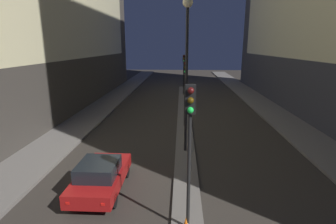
{
  "coord_description": "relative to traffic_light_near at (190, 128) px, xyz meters",
  "views": [
    {
      "loc": [
        -0.28,
        -3.45,
        6.29
      ],
      "look_at": [
        -1.44,
        19.18,
        0.5
      ],
      "focal_mm": 28.0,
      "sensor_mm": 36.0,
      "label": 1
    }
  ],
  "objects": [
    {
      "name": "traffic_light_near",
      "position": [
        0.0,
        0.0,
        0.0
      ],
      "size": [
        0.32,
        0.42,
        5.02
      ],
      "color": "black",
      "rests_on": "median_strip"
    },
    {
      "name": "street_lamp",
      "position": [
        0.0,
        7.0,
        2.3
      ],
      "size": [
        0.54,
        0.54,
        8.65
      ],
      "color": "black",
      "rests_on": "median_strip"
    },
    {
      "name": "median_strip",
      "position": [
        0.0,
        14.4,
        -3.72
      ],
      "size": [
        1.18,
        35.63,
        0.11
      ],
      "color": "#66605B",
      "rests_on": "ground"
    },
    {
      "name": "traffic_light_mid",
      "position": [
        0.0,
        11.96,
        0.0
      ],
      "size": [
        0.32,
        0.42,
        5.02
      ],
      "color": "black",
      "rests_on": "median_strip"
    },
    {
      "name": "traffic_light_far",
      "position": [
        0.0,
        25.53,
        0.0
      ],
      "size": [
        0.32,
        0.42,
        5.02
      ],
      "color": "black",
      "rests_on": "median_strip"
    },
    {
      "name": "car_left_lane",
      "position": [
        -3.77,
        2.39,
        -3.03
      ],
      "size": [
        1.88,
        4.07,
        1.49
      ],
      "color": "maroon",
      "rests_on": "ground"
    }
  ]
}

